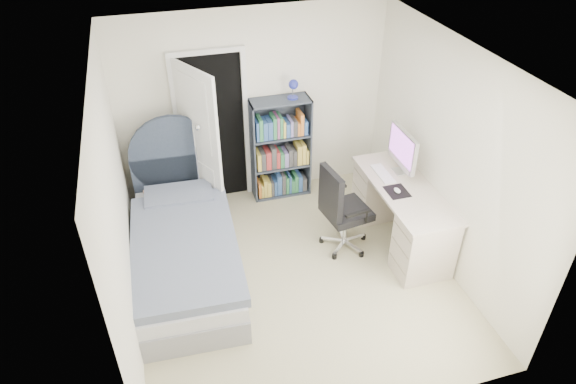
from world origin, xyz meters
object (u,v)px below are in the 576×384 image
object	(u,v)px
desk	(401,212)
office_chair	(340,206)
bed	(185,246)
bookcase	(280,152)
floor_lamp	(201,182)
nightstand	(158,189)

from	to	relation	value
desk	office_chair	distance (m)	0.77
bed	bookcase	world-z (taller)	bookcase
floor_lamp	nightstand	bearing A→B (deg)	151.33
floor_lamp	office_chair	world-z (taller)	floor_lamp
floor_lamp	bookcase	size ratio (longest dim) A/B	0.83
office_chair	bookcase	bearing A→B (deg)	104.44
desk	floor_lamp	bearing A→B (deg)	153.62
nightstand	desk	bearing A→B (deg)	-26.83
nightstand	bookcase	bearing A→B (deg)	0.66
desk	bookcase	bearing A→B (deg)	127.92
floor_lamp	office_chair	distance (m)	1.76
bed	desk	xyz separation A→B (m)	(2.52, -0.22, 0.11)
office_chair	desk	bearing A→B (deg)	-5.78
bookcase	floor_lamp	bearing A→B (deg)	-164.44
bookcase	desk	size ratio (longest dim) A/B	1.02
bed	floor_lamp	world-z (taller)	bed
desk	bed	bearing A→B (deg)	175.12
floor_lamp	bookcase	xyz separation A→B (m)	(1.10, 0.31, 0.08)
floor_lamp	office_chair	xyz separation A→B (m)	(1.44, -1.01, 0.05)
office_chair	bed	bearing A→B (deg)	175.49
bed	nightstand	distance (m)	1.18
bookcase	desk	xyz separation A→B (m)	(1.09, -1.39, -0.21)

